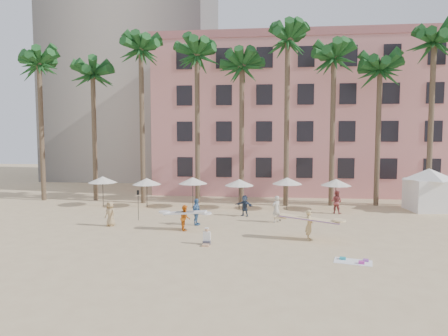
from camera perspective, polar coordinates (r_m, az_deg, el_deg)
ground at (r=21.84m, az=2.50°, el=-11.87°), size 120.00×120.00×0.00m
pink_hotel at (r=47.26m, az=13.17°, el=6.74°), size 35.00×14.00×16.00m
grey_tower at (r=64.76m, az=-12.33°, el=21.46°), size 22.00×18.00×50.00m
palm_row at (r=36.53m, az=4.97°, el=15.33°), size 44.40×5.40×16.30m
umbrella_row at (r=33.89m, az=-1.19°, el=-1.90°), size 22.50×2.70×2.73m
cabana at (r=36.95m, az=27.18°, el=-2.28°), size 4.93×4.93×3.50m
beach_towel at (r=21.18m, az=18.10°, el=-12.54°), size 1.99×1.40×0.14m
carrier_yellow at (r=24.48m, az=12.07°, el=-7.66°), size 3.53×1.27×1.81m
carrier_white at (r=26.46m, az=-5.60°, el=-6.93°), size 2.83×0.97×1.67m
beachgoers at (r=29.67m, az=2.78°, el=-5.66°), size 17.26×7.19×1.91m
paddle at (r=29.93m, az=-12.16°, el=-4.66°), size 0.18×0.04×2.23m
seated_man at (r=23.10m, az=-2.50°, el=-10.08°), size 0.42×0.74×0.96m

